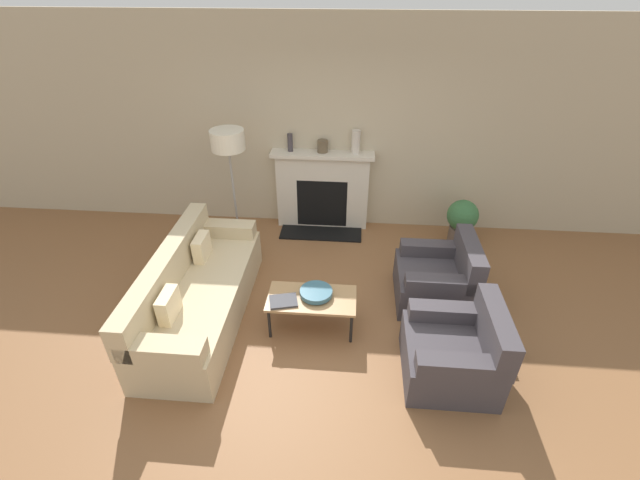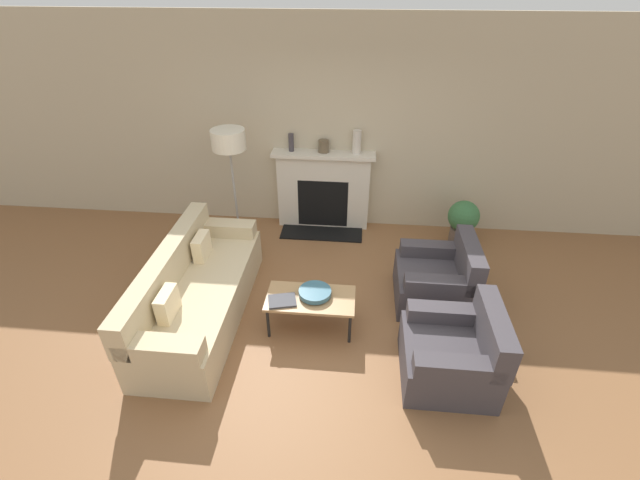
{
  "view_description": "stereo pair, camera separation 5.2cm",
  "coord_description": "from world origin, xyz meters",
  "px_view_note": "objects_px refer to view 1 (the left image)",
  "views": [
    {
      "loc": [
        0.3,
        -3.24,
        3.36
      ],
      "look_at": [
        -0.07,
        1.22,
        0.45
      ],
      "focal_mm": 24.0,
      "sensor_mm": 36.0,
      "label": 1
    },
    {
      "loc": [
        0.35,
        -3.24,
        3.36
      ],
      "look_at": [
        -0.07,
        1.22,
        0.45
      ],
      "focal_mm": 24.0,
      "sensor_mm": 36.0,
      "label": 2
    }
  ],
  "objects_px": {
    "bowl": "(316,292)",
    "potted_plant": "(462,220)",
    "floor_lamp": "(228,148)",
    "mantel_vase_left": "(290,143)",
    "armchair_far": "(438,279)",
    "fireplace": "(322,191)",
    "armchair_near": "(456,352)",
    "book": "(283,301)",
    "coffee_table": "(312,300)",
    "mantel_vase_center_right": "(356,142)",
    "mantel_vase_center_left": "(323,146)",
    "couch": "(197,294)"
  },
  "relations": [
    {
      "from": "armchair_near",
      "to": "bowl",
      "type": "relative_size",
      "value": 2.47
    },
    {
      "from": "fireplace",
      "to": "mantel_vase_center_right",
      "type": "xyz_separation_m",
      "value": [
        0.45,
        0.01,
        0.76
      ]
    },
    {
      "from": "couch",
      "to": "bowl",
      "type": "xyz_separation_m",
      "value": [
        1.31,
        -0.02,
        0.13
      ]
    },
    {
      "from": "armchair_far",
      "to": "bowl",
      "type": "relative_size",
      "value": 2.47
    },
    {
      "from": "couch",
      "to": "mantel_vase_left",
      "type": "bearing_deg",
      "value": -19.48
    },
    {
      "from": "fireplace",
      "to": "floor_lamp",
      "type": "height_order",
      "value": "floor_lamp"
    },
    {
      "from": "armchair_near",
      "to": "armchair_far",
      "type": "relative_size",
      "value": 1.0
    },
    {
      "from": "armchair_far",
      "to": "mantel_vase_left",
      "type": "height_order",
      "value": "mantel_vase_left"
    },
    {
      "from": "couch",
      "to": "bowl",
      "type": "distance_m",
      "value": 1.31
    },
    {
      "from": "mantel_vase_left",
      "to": "mantel_vase_center_left",
      "type": "height_order",
      "value": "mantel_vase_left"
    },
    {
      "from": "coffee_table",
      "to": "bowl",
      "type": "xyz_separation_m",
      "value": [
        0.04,
        0.04,
        0.08
      ]
    },
    {
      "from": "bowl",
      "to": "potted_plant",
      "type": "relative_size",
      "value": 0.51
    },
    {
      "from": "bowl",
      "to": "potted_plant",
      "type": "xyz_separation_m",
      "value": [
        1.85,
        1.76,
        -0.06
      ]
    },
    {
      "from": "couch",
      "to": "coffee_table",
      "type": "xyz_separation_m",
      "value": [
        1.26,
        -0.05,
        0.05
      ]
    },
    {
      "from": "fireplace",
      "to": "mantel_vase_center_left",
      "type": "height_order",
      "value": "mantel_vase_center_left"
    },
    {
      "from": "coffee_table",
      "to": "mantel_vase_left",
      "type": "relative_size",
      "value": 3.81
    },
    {
      "from": "mantel_vase_left",
      "to": "armchair_near",
      "type": "bearing_deg",
      "value": -54.8
    },
    {
      "from": "mantel_vase_center_right",
      "to": "floor_lamp",
      "type": "bearing_deg",
      "value": -158.69
    },
    {
      "from": "armchair_near",
      "to": "mantel_vase_left",
      "type": "xyz_separation_m",
      "value": [
        -1.92,
        2.72,
        0.99
      ]
    },
    {
      "from": "couch",
      "to": "mantel_vase_left",
      "type": "distance_m",
      "value": 2.46
    },
    {
      "from": "fireplace",
      "to": "armchair_near",
      "type": "bearing_deg",
      "value": -61.49
    },
    {
      "from": "fireplace",
      "to": "couch",
      "type": "xyz_separation_m",
      "value": [
        -1.2,
        -2.12,
        -0.25
      ]
    },
    {
      "from": "fireplace",
      "to": "book",
      "type": "distance_m",
      "value": 2.28
    },
    {
      "from": "book",
      "to": "mantel_vase_left",
      "type": "distance_m",
      "value": 2.45
    },
    {
      "from": "bowl",
      "to": "book",
      "type": "distance_m",
      "value": 0.36
    },
    {
      "from": "mantel_vase_center_left",
      "to": "mantel_vase_center_right",
      "type": "bearing_deg",
      "value": 0.0
    },
    {
      "from": "floor_lamp",
      "to": "mantel_vase_left",
      "type": "bearing_deg",
      "value": 42.12
    },
    {
      "from": "coffee_table",
      "to": "bowl",
      "type": "relative_size",
      "value": 2.71
    },
    {
      "from": "armchair_far",
      "to": "fireplace",
      "type": "bearing_deg",
      "value": -137.36
    },
    {
      "from": "coffee_table",
      "to": "floor_lamp",
      "type": "relative_size",
      "value": 0.57
    },
    {
      "from": "couch",
      "to": "bowl",
      "type": "height_order",
      "value": "couch"
    },
    {
      "from": "coffee_table",
      "to": "armchair_far",
      "type": "bearing_deg",
      "value": 22.09
    },
    {
      "from": "fireplace",
      "to": "floor_lamp",
      "type": "xyz_separation_m",
      "value": [
        -1.13,
        -0.6,
        0.86
      ]
    },
    {
      "from": "bowl",
      "to": "floor_lamp",
      "type": "xyz_separation_m",
      "value": [
        -1.24,
        1.53,
        0.98
      ]
    },
    {
      "from": "armchair_far",
      "to": "mantel_vase_center_right",
      "type": "bearing_deg",
      "value": -147.66
    },
    {
      "from": "couch",
      "to": "potted_plant",
      "type": "height_order",
      "value": "couch"
    },
    {
      "from": "floor_lamp",
      "to": "mantel_vase_center_right",
      "type": "xyz_separation_m",
      "value": [
        1.58,
        0.62,
        -0.1
      ]
    },
    {
      "from": "armchair_far",
      "to": "bowl",
      "type": "distance_m",
      "value": 1.48
    },
    {
      "from": "floor_lamp",
      "to": "armchair_far",
      "type": "bearing_deg",
      "value": -20.9
    },
    {
      "from": "armchair_near",
      "to": "coffee_table",
      "type": "relative_size",
      "value": 0.91
    },
    {
      "from": "fireplace",
      "to": "mantel_vase_left",
      "type": "xyz_separation_m",
      "value": [
        -0.45,
        0.01,
        0.72
      ]
    },
    {
      "from": "bowl",
      "to": "mantel_vase_left",
      "type": "height_order",
      "value": "mantel_vase_left"
    },
    {
      "from": "book",
      "to": "mantel_vase_left",
      "type": "xyz_separation_m",
      "value": [
        -0.22,
        2.28,
        0.87
      ]
    },
    {
      "from": "couch",
      "to": "potted_plant",
      "type": "xyz_separation_m",
      "value": [
        3.15,
        1.74,
        0.07
      ]
    },
    {
      "from": "book",
      "to": "mantel_vase_center_right",
      "type": "relative_size",
      "value": 1.02
    },
    {
      "from": "mantel_vase_center_right",
      "to": "potted_plant",
      "type": "xyz_separation_m",
      "value": [
        1.5,
        -0.39,
        -0.93
      ]
    },
    {
      "from": "mantel_vase_center_left",
      "to": "coffee_table",
      "type": "bearing_deg",
      "value": -88.42
    },
    {
      "from": "floor_lamp",
      "to": "mantel_vase_left",
      "type": "xyz_separation_m",
      "value": [
        0.68,
        0.62,
        -0.14
      ]
    },
    {
      "from": "fireplace",
      "to": "floor_lamp",
      "type": "distance_m",
      "value": 1.54
    },
    {
      "from": "book",
      "to": "armchair_far",
      "type": "bearing_deg",
      "value": 7.33
    }
  ]
}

